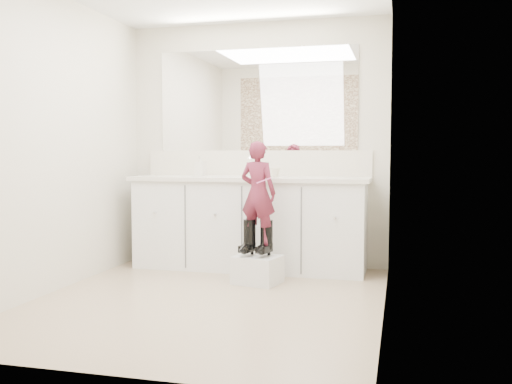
# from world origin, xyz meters

# --- Properties ---
(floor) EXTENTS (3.00, 3.00, 0.00)m
(floor) POSITION_xyz_m (0.00, 0.00, 0.00)
(floor) COLOR #8F7D5D
(floor) RESTS_ON ground
(wall_back) EXTENTS (2.60, 0.00, 2.60)m
(wall_back) POSITION_xyz_m (0.00, 1.50, 1.20)
(wall_back) COLOR beige
(wall_back) RESTS_ON floor
(wall_front) EXTENTS (2.60, 0.00, 2.60)m
(wall_front) POSITION_xyz_m (0.00, -1.50, 1.20)
(wall_front) COLOR beige
(wall_front) RESTS_ON floor
(wall_left) EXTENTS (0.00, 3.00, 3.00)m
(wall_left) POSITION_xyz_m (-1.30, 0.00, 1.20)
(wall_left) COLOR beige
(wall_left) RESTS_ON floor
(wall_right) EXTENTS (0.00, 3.00, 3.00)m
(wall_right) POSITION_xyz_m (1.30, 0.00, 1.20)
(wall_right) COLOR beige
(wall_right) RESTS_ON floor
(vanity_cabinet) EXTENTS (2.20, 0.55, 0.85)m
(vanity_cabinet) POSITION_xyz_m (0.00, 1.23, 0.42)
(vanity_cabinet) COLOR silver
(vanity_cabinet) RESTS_ON floor
(countertop) EXTENTS (2.28, 0.58, 0.04)m
(countertop) POSITION_xyz_m (0.00, 1.21, 0.87)
(countertop) COLOR beige
(countertop) RESTS_ON vanity_cabinet
(backsplash) EXTENTS (2.28, 0.03, 0.25)m
(backsplash) POSITION_xyz_m (0.00, 1.49, 1.02)
(backsplash) COLOR beige
(backsplash) RESTS_ON countertop
(mirror) EXTENTS (2.00, 0.02, 1.00)m
(mirror) POSITION_xyz_m (0.00, 1.49, 1.64)
(mirror) COLOR white
(mirror) RESTS_ON wall_back
(dot_panel) EXTENTS (2.00, 0.01, 1.20)m
(dot_panel) POSITION_xyz_m (0.00, -1.49, 1.65)
(dot_panel) COLOR #472819
(dot_panel) RESTS_ON wall_front
(faucet) EXTENTS (0.08, 0.08, 0.10)m
(faucet) POSITION_xyz_m (0.00, 1.38, 0.94)
(faucet) COLOR silver
(faucet) RESTS_ON countertop
(cup) EXTENTS (0.11, 0.11, 0.09)m
(cup) POSITION_xyz_m (0.26, 1.21, 0.93)
(cup) COLOR beige
(cup) RESTS_ON countertop
(soap_bottle) EXTENTS (0.10, 0.11, 0.20)m
(soap_bottle) POSITION_xyz_m (-0.49, 1.20, 0.99)
(soap_bottle) COLOR beige
(soap_bottle) RESTS_ON countertop
(step_stool) EXTENTS (0.43, 0.38, 0.24)m
(step_stool) POSITION_xyz_m (0.22, 0.65, 0.12)
(step_stool) COLOR silver
(step_stool) RESTS_ON floor
(boot_left) EXTENTS (0.16, 0.23, 0.31)m
(boot_left) POSITION_xyz_m (0.15, 0.67, 0.39)
(boot_left) COLOR black
(boot_left) RESTS_ON step_stool
(boot_right) EXTENTS (0.16, 0.23, 0.31)m
(boot_right) POSITION_xyz_m (0.30, 0.67, 0.39)
(boot_right) COLOR black
(boot_right) RESTS_ON step_stool
(toddler) EXTENTS (0.36, 0.28, 0.88)m
(toddler) POSITION_xyz_m (0.22, 0.67, 0.78)
(toddler) COLOR #952D51
(toddler) RESTS_ON step_stool
(toothbrush) EXTENTS (0.13, 0.04, 0.06)m
(toothbrush) POSITION_xyz_m (0.29, 0.59, 0.89)
(toothbrush) COLOR #DC55A0
(toothbrush) RESTS_ON toddler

